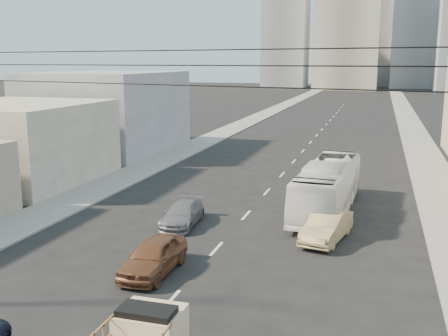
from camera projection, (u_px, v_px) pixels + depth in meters
The scene contains 13 objects.
sidewalk_left at pixel (251, 120), 81.69m from camera, with size 3.50×180.00×0.12m, color gray.
sidewalk_right at pixel (411, 125), 75.14m from camera, with size 3.50×180.00×0.12m, color gray.
lane_dashes at pixel (314, 139), 62.46m from camera, with size 0.15×104.00×0.01m.
city_bus at pixel (328, 187), 31.97m from camera, with size 2.62×11.18×3.11m, color white.
sedan_brown at pixel (153, 256), 22.77m from camera, with size 1.80×4.47×1.52m, color brown.
sedan_tan at pixel (327, 226), 26.92m from camera, with size 1.59×4.55×1.50m, color tan.
sedan_grey at pixel (182, 214), 29.48m from camera, with size 1.76×4.34×1.26m, color slate.
overhead_wires at pixel (57, 66), 12.29m from camera, with size 23.01×5.02×0.72m.
bldg_left_mid at pixel (18, 142), 39.92m from camera, with size 11.00×12.00×6.00m, color #A89F87.
bldg_left_far at pixel (108, 111), 53.94m from camera, with size 12.00×16.00×8.00m, color gray.
midrise_ne at pixel (417, 28), 177.42m from camera, with size 16.00×16.00×40.00m, color gray.
midrise_nw at pixel (286, 38), 185.59m from camera, with size 15.00×15.00×34.00m, color gray.
midrise_back at pixel (381, 26), 194.45m from camera, with size 18.00×18.00×44.00m, color gray.
Camera 1 is at (7.33, -9.39, 9.08)m, focal length 42.00 mm.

